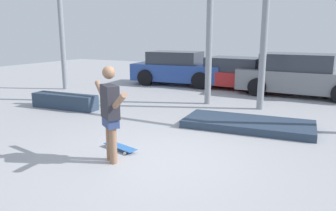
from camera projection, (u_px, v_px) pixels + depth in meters
ground_plane at (149, 161)px, 5.86m from camera, size 36.00×36.00×0.00m
skateboarder at (110, 110)px, 5.63m from camera, size 1.29×0.92×1.70m
skateboard at (120, 147)px, 6.40m from camera, size 0.81×0.40×0.08m
grind_box at (65, 101)px, 9.92m from camera, size 2.16×0.66×0.44m
manual_pad at (248, 124)px, 7.92m from camera, size 3.14×1.59×0.18m
parked_car_blue at (178, 69)px, 14.53m from camera, size 4.14×2.14×1.46m
parked_car_red at (237, 74)px, 13.46m from camera, size 4.02×2.06×1.28m
parked_car_grey at (300, 76)px, 11.91m from camera, size 4.45×2.03×1.52m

